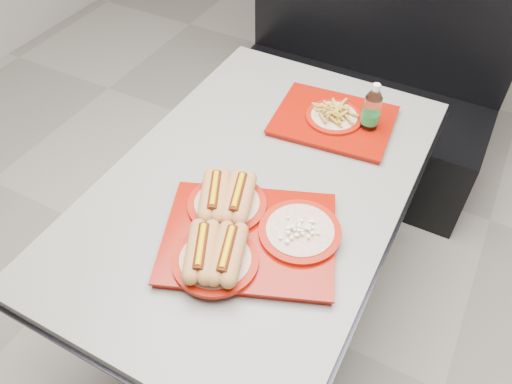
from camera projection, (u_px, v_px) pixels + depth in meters
The scene contains 6 objects.
ground at pixel (256, 304), 2.14m from camera, with size 6.00×6.00×0.00m, color gray.
diner_table at pixel (256, 215), 1.72m from camera, with size 0.92×1.42×0.75m.
booth_bench at pixel (358, 94), 2.51m from camera, with size 1.30×0.57×1.35m.
tray_near at pixel (242, 231), 1.40m from camera, with size 0.59×0.53×0.11m.
tray_far at pixel (334, 118), 1.78m from camera, with size 0.44×0.36×0.08m.
water_bottle at pixel (371, 112), 1.70m from camera, with size 0.06×0.06×0.20m.
Camera 1 is at (0.53, -0.99, 1.88)m, focal length 35.00 mm.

